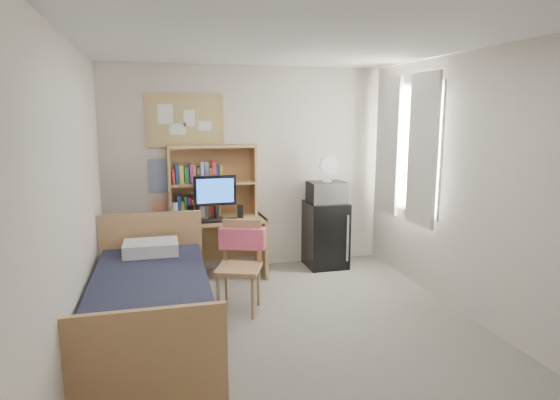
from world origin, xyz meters
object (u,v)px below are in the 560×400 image
object	(u,v)px
bulletin_board	(185,121)
mini_fridge	(325,234)
microwave	(327,192)
monitor	(215,197)
desk_fan	(327,170)
speaker_right	(240,211)
desk	(216,247)
bed	(151,309)
desk_chair	(239,268)
speaker_left	(190,213)

from	to	relation	value
bulletin_board	mini_fridge	bearing A→B (deg)	-8.38
microwave	monitor	bearing A→B (deg)	-176.08
desk_fan	speaker_right	bearing A→B (deg)	-175.33
desk	bed	size ratio (longest dim) A/B	0.57
mini_fridge	speaker_right	bearing A→B (deg)	-174.35
desk	monitor	world-z (taller)	monitor
desk_chair	mini_fridge	xyz separation A→B (m)	(1.37, 1.16, -0.03)
bulletin_board	mini_fridge	distance (m)	2.32
monitor	microwave	xyz separation A→B (m)	(1.46, 0.08, -0.01)
desk	desk_fan	world-z (taller)	desk_fan
bulletin_board	desk_fan	world-z (taller)	bulletin_board
mini_fridge	speaker_left	xyz separation A→B (m)	(-1.76, -0.11, 0.41)
monitor	microwave	distance (m)	1.46
desk	bed	bearing A→B (deg)	-117.68
monitor	speaker_right	world-z (taller)	monitor
bed	desk_fan	xyz separation A→B (m)	(2.23, 1.53, 1.00)
speaker_right	desk_fan	distance (m)	1.25
desk	speaker_right	size ratio (longest dim) A/B	7.49
speaker_left	desk_chair	bearing A→B (deg)	-70.04
mini_fridge	speaker_left	distance (m)	1.81
mini_fridge	speaker_right	world-z (taller)	speaker_right
desk_chair	microwave	bearing A→B (deg)	61.40
desk	bed	xyz separation A→B (m)	(-0.78, -1.50, -0.09)
speaker_left	microwave	size ratio (longest dim) A/B	0.39
monitor	speaker_left	xyz separation A→B (m)	(-0.30, -0.00, -0.18)
desk	speaker_right	distance (m)	0.55
monitor	speaker_left	size ratio (longest dim) A/B	2.92
desk_chair	bed	bearing A→B (deg)	-134.08
desk_chair	speaker_left	bearing A→B (deg)	132.03
desk_chair	bed	size ratio (longest dim) A/B	0.45
desk_chair	monitor	bearing A→B (deg)	116.56
bed	desk_fan	size ratio (longest dim) A/B	6.84
desk	mini_fridge	size ratio (longest dim) A/B	1.38
bulletin_board	bed	distance (m)	2.48
mini_fridge	speaker_left	world-z (taller)	speaker_left
desk_chair	monitor	xyz separation A→B (m)	(-0.09, 1.05, 0.55)
desk	monitor	xyz separation A→B (m)	(0.00, -0.06, 0.64)
desk_fan	microwave	bearing A→B (deg)	0.00
speaker_right	monitor	bearing A→B (deg)	-180.00
speaker_left	microwave	xyz separation A→B (m)	(1.76, 0.09, 0.16)
speaker_left	desk_fan	size ratio (longest dim) A/B	0.60
speaker_right	desk_chair	bearing A→B (deg)	-101.65
desk	monitor	distance (m)	0.65
bed	speaker_right	world-z (taller)	speaker_right
desk	microwave	size ratio (longest dim) A/B	2.56
monitor	speaker_left	world-z (taller)	monitor
microwave	speaker_right	bearing A→B (deg)	-175.33
desk_chair	mini_fridge	world-z (taller)	desk_chair
desk	desk_fan	distance (m)	1.72
monitor	speaker_left	bearing A→B (deg)	-180.00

